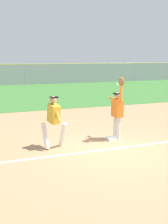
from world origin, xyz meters
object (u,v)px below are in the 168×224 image
(first_base, at_px, (112,139))
(runner, at_px, (54,118))
(baseball, at_px, (117,84))
(parked_car_tan, at_px, (66,75))
(fielder, at_px, (118,109))
(parked_car_white, at_px, (16,76))

(first_base, distance_m, runner, 2.37)
(baseball, distance_m, parked_car_tan, 24.69)
(fielder, relative_size, runner, 1.33)
(fielder, relative_size, parked_car_white, 0.51)
(baseball, xyz_separation_m, parked_car_tan, (4.91, 24.16, -1.31))
(first_base, bearing_deg, runner, -176.41)
(parked_car_white, bearing_deg, fielder, -88.83)
(fielder, bearing_deg, parked_car_white, -91.93)
(first_base, distance_m, fielder, 1.10)
(fielder, distance_m, baseball, 0.89)
(baseball, relative_size, parked_car_white, 0.02)
(fielder, bearing_deg, parked_car_tan, -106.15)
(first_base, xyz_separation_m, baseball, (0.26, 0.18, 1.94))
(first_base, height_order, runner, runner)
(first_base, xyz_separation_m, parked_car_tan, (5.17, 24.33, 0.63))
(runner, relative_size, parked_car_white, 0.39)
(runner, height_order, baseball, baseball)
(runner, bearing_deg, parked_car_tan, 59.89)
(first_base, bearing_deg, parked_car_tan, 78.01)
(first_base, xyz_separation_m, runner, (-2.16, -0.14, 0.96))
(fielder, xyz_separation_m, runner, (-2.34, -0.10, -0.12))
(runner, xyz_separation_m, baseball, (2.42, 0.31, 0.99))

